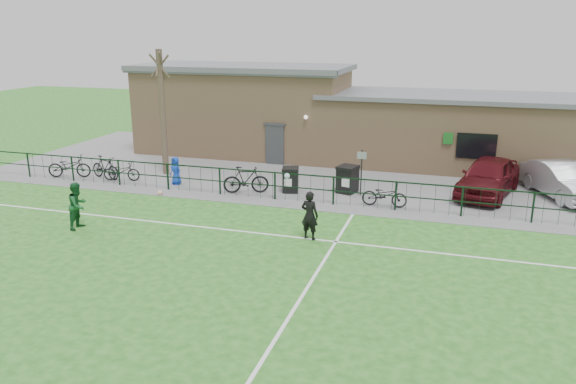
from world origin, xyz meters
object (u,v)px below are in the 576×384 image
(bicycle_c, at_px, (121,171))
(outfield_player, at_px, (78,205))
(sign_post, at_px, (361,173))
(bicycle_d, at_px, (246,180))
(wheelie_bin_left, at_px, (291,181))
(bicycle_b, at_px, (105,167))
(wheelie_bin_right, at_px, (348,180))
(spectator_child, at_px, (176,171))
(ball_ground, at_px, (160,193))
(bicycle_e, at_px, (384,195))
(car_silver, at_px, (562,180))
(car_maroon, at_px, (488,177))
(bicycle_a, at_px, (69,166))
(bare_tree, at_px, (163,113))

(bicycle_c, height_order, outfield_player, outfield_player)
(sign_post, distance_m, bicycle_d, 4.97)
(wheelie_bin_left, bearing_deg, bicycle_b, 170.00)
(wheelie_bin_right, distance_m, sign_post, 0.83)
(spectator_child, height_order, ball_ground, spectator_child)
(bicycle_e, bearing_deg, wheelie_bin_left, 77.49)
(car_silver, xyz_separation_m, bicycle_b, (-20.25, -3.06, -0.19))
(sign_post, distance_m, car_silver, 8.45)
(bicycle_b, height_order, ball_ground, bicycle_b)
(car_silver, xyz_separation_m, bicycle_e, (-6.97, -3.49, -0.26))
(bicycle_b, height_order, bicycle_e, bicycle_b)
(bicycle_c, bearing_deg, ball_ground, -131.16)
(wheelie_bin_left, height_order, ball_ground, wheelie_bin_left)
(wheelie_bin_left, relative_size, wheelie_bin_right, 0.91)
(sign_post, xyz_separation_m, outfield_player, (-8.97, -6.98, -0.17))
(car_maroon, distance_m, outfield_player, 16.57)
(sign_post, relative_size, bicycle_a, 0.98)
(wheelie_bin_right, distance_m, ball_ground, 8.14)
(bicycle_a, distance_m, bicycle_c, 2.75)
(bicycle_a, height_order, bicycle_c, bicycle_a)
(bare_tree, relative_size, bicycle_d, 3.03)
(wheelie_bin_left, height_order, bicycle_b, bicycle_b)
(bare_tree, relative_size, bicycle_b, 3.27)
(wheelie_bin_left, height_order, spectator_child, spectator_child)
(wheelie_bin_left, bearing_deg, bicycle_d, -169.59)
(wheelie_bin_right, relative_size, car_silver, 0.25)
(wheelie_bin_left, bearing_deg, bare_tree, 156.67)
(bicycle_d, bearing_deg, car_silver, -96.04)
(bare_tree, bearing_deg, bicycle_e, -11.03)
(bare_tree, height_order, bicycle_b, bare_tree)
(sign_post, bearing_deg, wheelie_bin_left, -173.73)
(bicycle_e, bearing_deg, bicycle_c, 88.24)
(wheelie_bin_right, xyz_separation_m, bicycle_b, (-11.47, -1.11, -0.00))
(sign_post, relative_size, car_silver, 0.45)
(bicycle_c, bearing_deg, outfield_player, -172.75)
(ball_ground, bearing_deg, bicycle_d, 21.62)
(wheelie_bin_right, height_order, bicycle_b, same)
(spectator_child, bearing_deg, bare_tree, 152.32)
(ball_ground, bearing_deg, bare_tree, 114.86)
(car_maroon, distance_m, bicycle_d, 10.39)
(bicycle_c, distance_m, outfield_player, 6.46)
(wheelie_bin_right, bearing_deg, wheelie_bin_left, -150.27)
(sign_post, xyz_separation_m, spectator_child, (-8.43, -0.72, -0.36))
(bicycle_a, relative_size, bicycle_e, 1.13)
(spectator_child, height_order, outfield_player, outfield_player)
(bicycle_d, relative_size, bicycle_e, 1.10)
(outfield_player, bearing_deg, bare_tree, 6.25)
(bicycle_b, bearing_deg, bicycle_d, -75.06)
(car_silver, bearing_deg, bicycle_d, 172.00)
(wheelie_bin_left, bearing_deg, ball_ground, -170.85)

